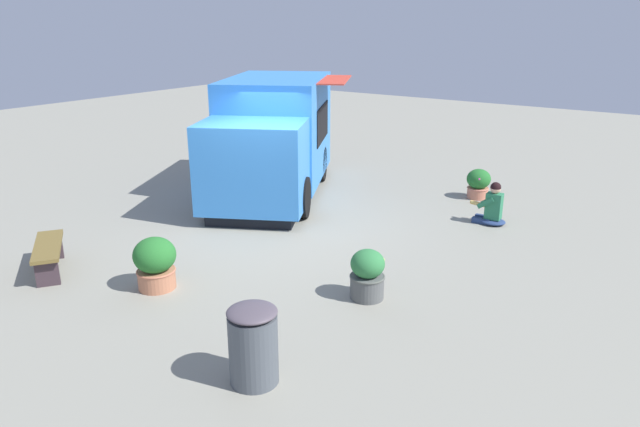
% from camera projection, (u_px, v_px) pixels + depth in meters
% --- Properties ---
extents(ground_plane, '(40.00, 40.00, 0.00)m').
position_uv_depth(ground_plane, '(269.00, 226.00, 11.53)').
color(ground_plane, gray).
extents(food_truck, '(4.21, 5.46, 2.63)m').
position_uv_depth(food_truck, '(272.00, 141.00, 13.38)').
color(food_truck, '#3582D9').
rests_on(food_truck, ground_plane).
extents(person_customer, '(0.76, 0.46, 0.87)m').
position_uv_depth(person_customer, '(492.00, 208.00, 11.57)').
color(person_customer, navy).
rests_on(person_customer, ground_plane).
extents(planter_flowering_near, '(0.53, 0.53, 0.76)m').
position_uv_depth(planter_flowering_near, '(367.00, 274.00, 8.46)').
color(planter_flowering_near, '#515454').
rests_on(planter_flowering_near, ground_plane).
extents(planter_flowering_far, '(0.64, 0.64, 0.82)m').
position_uv_depth(planter_flowering_far, '(155.00, 262.00, 8.76)').
color(planter_flowering_far, '#B36F4F').
rests_on(planter_flowering_far, ground_plane).
extents(planter_flowering_side, '(0.54, 0.54, 0.68)m').
position_uv_depth(planter_flowering_side, '(478.00, 183.00, 13.25)').
color(planter_flowering_side, '#C17157').
rests_on(planter_flowering_side, ground_plane).
extents(plaza_bench, '(1.38, 1.13, 0.47)m').
position_uv_depth(plaza_bench, '(48.00, 252.00, 9.36)').
color(plaza_bench, brown).
rests_on(plaza_bench, ground_plane).
extents(trash_bin, '(0.57, 0.57, 0.94)m').
position_uv_depth(trash_bin, '(253.00, 344.00, 6.46)').
color(trash_bin, '#495057').
rests_on(trash_bin, ground_plane).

